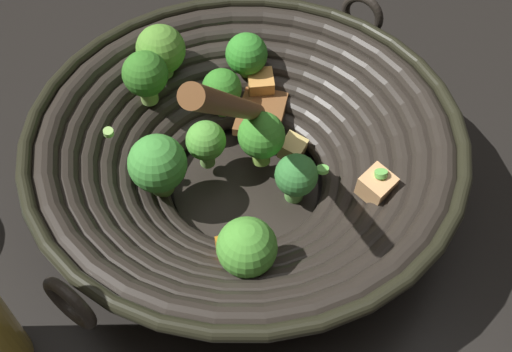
# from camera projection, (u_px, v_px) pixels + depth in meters

# --- Properties ---
(ground_plane) EXTENTS (4.00, 4.00, 0.00)m
(ground_plane) POSITION_uv_depth(u_px,v_px,m) (246.00, 192.00, 0.66)
(ground_plane) COLOR black
(wok) EXTENTS (0.44, 0.43, 0.28)m
(wok) POSITION_uv_depth(u_px,v_px,m) (244.00, 151.00, 0.61)
(wok) COLOR black
(wok) RESTS_ON ground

